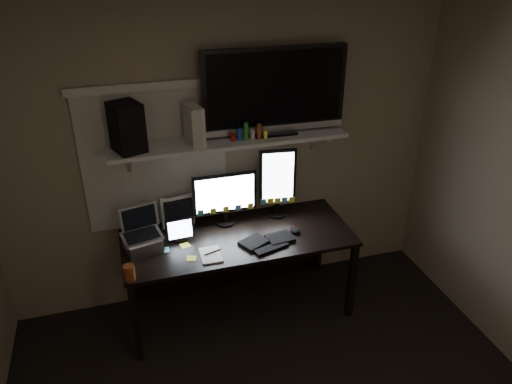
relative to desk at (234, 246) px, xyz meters
name	(u,v)px	position (x,y,z in m)	size (l,w,h in m)	color
ceiling	(325,38)	(0.00, -1.55, 1.95)	(3.60, 3.60, 0.00)	silver
back_wall	(225,157)	(0.00, 0.25, 0.70)	(3.60, 3.60, 0.00)	#7F735B
window_blinds	(155,160)	(-0.55, 0.24, 0.75)	(1.10, 0.02, 1.10)	beige
desk	(234,246)	(0.00, 0.00, 0.00)	(1.80, 0.75, 0.73)	black
wall_shelf	(229,140)	(0.00, 0.08, 0.91)	(1.80, 0.35, 0.03)	silver
monitor_landscape	(225,199)	(-0.04, 0.10, 0.40)	(0.52, 0.05, 0.45)	black
monitor_portrait	(278,182)	(0.40, 0.11, 0.48)	(0.30, 0.06, 0.60)	black
keyboard	(267,240)	(0.20, -0.27, 0.19)	(0.42, 0.17, 0.03)	black
mouse	(295,230)	(0.45, -0.20, 0.20)	(0.07, 0.11, 0.04)	black
notepad	(211,255)	(-0.26, -0.33, 0.18)	(0.15, 0.21, 0.01)	silver
tablet	(180,230)	(-0.44, -0.05, 0.27)	(0.22, 0.09, 0.19)	black
file_sorter	(178,213)	(-0.42, 0.13, 0.32)	(0.22, 0.10, 0.28)	black
laptop	(141,232)	(-0.73, -0.12, 0.34)	(0.29, 0.23, 0.32)	silver
cup	(129,273)	(-0.85, -0.44, 0.23)	(0.08, 0.08, 0.11)	brown
sticky_notes	(172,254)	(-0.54, -0.23, 0.18)	(0.30, 0.22, 0.00)	#FAFF45
tv	(275,91)	(0.36, 0.09, 1.25)	(1.09, 0.20, 0.65)	black
game_console	(194,124)	(-0.26, 0.06, 1.07)	(0.07, 0.24, 0.29)	beige
speaker	(127,127)	(-0.74, 0.05, 1.10)	(0.19, 0.23, 0.35)	black
bottles	(249,131)	(0.14, 0.00, 0.99)	(0.20, 0.05, 0.13)	#A50F0C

